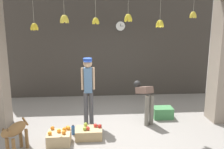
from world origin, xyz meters
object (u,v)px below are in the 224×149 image
worker_stooping (145,97)px  fruit_crate_oranges (59,138)px  water_bottle (73,130)px  shopkeeper (88,85)px  fruit_crate_apples (89,133)px  dog (15,132)px  produce_box_green (163,113)px  wall_clock (120,26)px

worker_stooping → fruit_crate_oranges: (-2.09, -1.02, -0.54)m
fruit_crate_oranges → water_bottle: (0.27, 0.43, -0.04)m
shopkeeper → fruit_crate_apples: shopkeeper is taller
dog → fruit_crate_apples: (1.44, 0.59, -0.36)m
worker_stooping → produce_box_green: 0.81m
dog → fruit_crate_apples: size_ratio=1.38×
water_bottle → worker_stooping: bearing=18.0°
dog → water_bottle: dog is taller
dog → produce_box_green: (3.44, 1.62, -0.33)m
water_bottle → fruit_crate_oranges: bearing=-121.7°
worker_stooping → wall_clock: wall_clock is taller
fruit_crate_apples → produce_box_green: bearing=27.3°
shopkeeper → dog: bearing=41.6°
fruit_crate_oranges → wall_clock: 4.44m
worker_stooping → produce_box_green: bearing=4.4°
shopkeeper → fruit_crate_apples: 1.20m
fruit_crate_oranges → produce_box_green: (2.64, 1.27, 0.01)m
fruit_crate_apples → wall_clock: bearing=71.6°
dog → wall_clock: wall_clock is taller
dog → worker_stooping: worker_stooping is taller
worker_stooping → shopkeeper: bearing=160.1°
shopkeeper → water_bottle: bearing=56.4°
wall_clock → worker_stooping: bearing=-80.7°
dog → fruit_crate_oranges: bearing=131.7°
wall_clock → dog: bearing=-123.6°
dog → shopkeeper: 2.06m
water_bottle → wall_clock: 4.04m
produce_box_green → wall_clock: (-0.94, 2.14, 2.28)m
dog → fruit_crate_oranges: dog is taller
fruit_crate_oranges → wall_clock: wall_clock is taller
worker_stooping → produce_box_green: size_ratio=1.96×
dog → shopkeeper: size_ratio=0.48×
shopkeeper → worker_stooping: bearing=177.1°
shopkeeper → fruit_crate_oranges: shopkeeper is taller
fruit_crate_oranges → fruit_crate_apples: (0.64, 0.23, -0.02)m
water_bottle → wall_clock: (1.43, 2.98, 2.32)m
fruit_crate_apples → produce_box_green: fruit_crate_apples is taller
dog → fruit_crate_apples: 1.59m
fruit_crate_oranges → wall_clock: (1.70, 3.41, 2.29)m
worker_stooping → wall_clock: (-0.39, 2.39, 1.75)m
dog → fruit_crate_oranges: (0.80, 0.35, -0.33)m
worker_stooping → fruit_crate_apples: (-1.45, -0.79, -0.56)m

